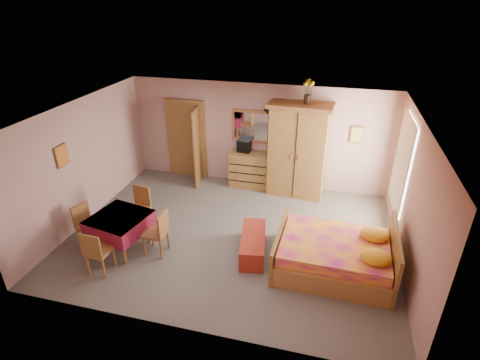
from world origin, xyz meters
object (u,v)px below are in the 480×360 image
(sunflower_vase, at_px, (308,91))
(chair_north, at_px, (138,209))
(chest_of_drawers, at_px, (249,170))
(chair_west, at_px, (89,225))
(stereo, at_px, (244,146))
(wall_mirror, at_px, (252,126))
(chair_south, at_px, (99,250))
(bench, at_px, (253,244))
(bed, at_px, (334,247))
(floor_lamp, at_px, (268,150))
(dining_table, at_px, (121,232))
(wardrobe, at_px, (298,151))
(chair_east, at_px, (155,233))

(sunflower_vase, relative_size, chair_north, 0.60)
(chest_of_drawers, bearing_deg, chair_north, -126.38)
(chair_west, bearing_deg, stereo, 160.71)
(wall_mirror, bearing_deg, chair_west, -124.54)
(chair_north, bearing_deg, chair_south, 100.45)
(bench, relative_size, chair_north, 1.32)
(wall_mirror, relative_size, bed, 0.50)
(bench, bearing_deg, floor_lamp, 95.34)
(floor_lamp, bearing_deg, dining_table, -124.90)
(chair_south, distance_m, chair_west, 0.95)
(bed, bearing_deg, dining_table, -172.55)
(floor_lamp, height_order, sunflower_vase, sunflower_vase)
(chair_south, bearing_deg, sunflower_vase, 52.62)
(chest_of_drawers, height_order, wall_mirror, wall_mirror)
(wall_mirror, bearing_deg, wardrobe, -12.36)
(sunflower_vase, bearing_deg, chair_east, -128.07)
(floor_lamp, bearing_deg, chair_west, -132.27)
(bench, bearing_deg, wall_mirror, 103.54)
(chest_of_drawers, distance_m, sunflower_vase, 2.48)
(chest_of_drawers, bearing_deg, chair_south, -115.04)
(sunflower_vase, bearing_deg, wall_mirror, 168.36)
(chair_west, bearing_deg, chair_north, 154.13)
(stereo, bearing_deg, wall_mirror, 44.07)
(chest_of_drawers, relative_size, wardrobe, 0.43)
(chest_of_drawers, bearing_deg, sunflower_vase, -2.50)
(chair_west, bearing_deg, bench, 115.26)
(dining_table, height_order, chair_south, chair_south)
(wardrobe, distance_m, dining_table, 4.38)
(wardrobe, xyz_separation_m, bench, (-0.49, -2.62, -0.94))
(wall_mirror, distance_m, bed, 3.87)
(wardrobe, distance_m, bench, 2.82)
(bench, height_order, chair_north, chair_north)
(bed, xyz_separation_m, chair_west, (-4.70, -0.42, -0.06))
(dining_table, xyz_separation_m, chair_south, (-0.02, -0.69, 0.08))
(bed, relative_size, chair_south, 2.34)
(chair_north, bearing_deg, chair_east, 147.22)
(stereo, bearing_deg, dining_table, -116.91)
(chair_north, bearing_deg, sunflower_vase, -132.21)
(chest_of_drawers, xyz_separation_m, wardrobe, (1.19, -0.09, 0.68))
(wall_mirror, height_order, floor_lamp, floor_lamp)
(wardrobe, xyz_separation_m, dining_table, (-3.00, -3.10, -0.78))
(floor_lamp, distance_m, wardrobe, 0.77)
(stereo, xyz_separation_m, floor_lamp, (0.60, -0.02, -0.05))
(wardrobe, relative_size, sunflower_vase, 4.14)
(chair_south, distance_m, chair_east, 1.03)
(dining_table, relative_size, chair_west, 1.18)
(chair_north, bearing_deg, chest_of_drawers, -116.13)
(bed, xyz_separation_m, chair_south, (-4.02, -1.09, -0.04))
(floor_lamp, xyz_separation_m, chair_east, (-1.54, -3.19, -0.57))
(bed, distance_m, chair_west, 4.72)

